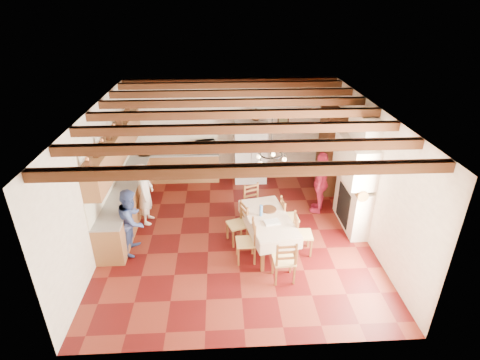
# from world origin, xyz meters

# --- Properties ---
(floor) EXTENTS (6.00, 6.50, 0.02)m
(floor) POSITION_xyz_m (0.00, 0.00, -0.01)
(floor) COLOR #450A0A
(floor) RESTS_ON ground
(ceiling) EXTENTS (6.00, 6.50, 0.02)m
(ceiling) POSITION_xyz_m (0.00, 0.00, 3.01)
(ceiling) COLOR silver
(ceiling) RESTS_ON ground
(wall_back) EXTENTS (6.00, 0.02, 3.00)m
(wall_back) POSITION_xyz_m (0.00, 3.26, 1.50)
(wall_back) COLOR beige
(wall_back) RESTS_ON ground
(wall_front) EXTENTS (6.00, 0.02, 3.00)m
(wall_front) POSITION_xyz_m (0.00, -3.26, 1.50)
(wall_front) COLOR beige
(wall_front) RESTS_ON ground
(wall_left) EXTENTS (0.02, 6.50, 3.00)m
(wall_left) POSITION_xyz_m (-3.01, 0.00, 1.50)
(wall_left) COLOR beige
(wall_left) RESTS_ON ground
(wall_right) EXTENTS (0.02, 6.50, 3.00)m
(wall_right) POSITION_xyz_m (3.01, 0.00, 1.50)
(wall_right) COLOR beige
(wall_right) RESTS_ON ground
(ceiling_beams) EXTENTS (6.00, 6.30, 0.16)m
(ceiling_beams) POSITION_xyz_m (0.00, 0.00, 2.91)
(ceiling_beams) COLOR #391F0C
(ceiling_beams) RESTS_ON ground
(lower_cabinets_left) EXTENTS (0.60, 4.30, 0.86)m
(lower_cabinets_left) POSITION_xyz_m (-2.70, 1.05, 0.43)
(lower_cabinets_left) COLOR brown
(lower_cabinets_left) RESTS_ON ground
(lower_cabinets_back) EXTENTS (2.30, 0.60, 0.86)m
(lower_cabinets_back) POSITION_xyz_m (-1.55, 2.95, 0.43)
(lower_cabinets_back) COLOR brown
(lower_cabinets_back) RESTS_ON ground
(countertop_left) EXTENTS (0.62, 4.30, 0.04)m
(countertop_left) POSITION_xyz_m (-2.70, 1.05, 0.88)
(countertop_left) COLOR slate
(countertop_left) RESTS_ON lower_cabinets_left
(countertop_back) EXTENTS (2.34, 0.62, 0.04)m
(countertop_back) POSITION_xyz_m (-1.55, 2.95, 0.88)
(countertop_back) COLOR slate
(countertop_back) RESTS_ON lower_cabinets_back
(backsplash_left) EXTENTS (0.03, 4.30, 0.60)m
(backsplash_left) POSITION_xyz_m (-2.98, 1.05, 1.20)
(backsplash_left) COLOR white
(backsplash_left) RESTS_ON ground
(backsplash_back) EXTENTS (2.30, 0.03, 0.60)m
(backsplash_back) POSITION_xyz_m (-1.55, 3.23, 1.20)
(backsplash_back) COLOR white
(backsplash_back) RESTS_ON ground
(upper_cabinets) EXTENTS (0.35, 4.20, 0.70)m
(upper_cabinets) POSITION_xyz_m (-2.83, 1.05, 1.85)
(upper_cabinets) COLOR brown
(upper_cabinets) RESTS_ON ground
(fireplace) EXTENTS (0.56, 1.60, 2.80)m
(fireplace) POSITION_xyz_m (2.72, 0.20, 1.40)
(fireplace) COLOR beige
(fireplace) RESTS_ON ground
(wall_picture) EXTENTS (0.34, 0.03, 0.42)m
(wall_picture) POSITION_xyz_m (1.55, 3.23, 1.85)
(wall_picture) COLOR black
(wall_picture) RESTS_ON ground
(refrigerator) EXTENTS (0.95, 0.78, 1.88)m
(refrigerator) POSITION_xyz_m (0.55, 2.85, 0.94)
(refrigerator) COLOR silver
(refrigerator) RESTS_ON floor
(hutch) EXTENTS (0.61, 1.30, 2.29)m
(hutch) POSITION_xyz_m (2.75, 2.20, 1.15)
(hutch) COLOR #3B2913
(hutch) RESTS_ON floor
(dining_table) EXTENTS (1.21, 1.89, 0.77)m
(dining_table) POSITION_xyz_m (0.67, -0.57, 0.69)
(dining_table) COLOR white
(dining_table) RESTS_ON floor
(chandelier) EXTENTS (0.47, 0.47, 0.03)m
(chandelier) POSITION_xyz_m (0.67, -0.57, 2.25)
(chandelier) COLOR black
(chandelier) RESTS_ON ground
(chair_left_near) EXTENTS (0.42, 0.44, 0.96)m
(chair_left_near) POSITION_xyz_m (0.15, -1.03, 0.48)
(chair_left_near) COLOR brown
(chair_left_near) RESTS_ON floor
(chair_left_far) EXTENTS (0.52, 0.53, 0.96)m
(chair_left_far) POSITION_xyz_m (-0.00, -0.36, 0.48)
(chair_left_far) COLOR brown
(chair_left_far) RESTS_ON floor
(chair_right_near) EXTENTS (0.42, 0.44, 0.96)m
(chair_right_near) POSITION_xyz_m (1.40, -0.82, 0.48)
(chair_right_near) COLOR brown
(chair_right_near) RESTS_ON floor
(chair_right_far) EXTENTS (0.43, 0.45, 0.96)m
(chair_right_far) POSITION_xyz_m (1.23, -0.13, 0.48)
(chair_right_far) COLOR brown
(chair_right_far) RESTS_ON floor
(chair_end_near) EXTENTS (0.44, 0.42, 0.96)m
(chair_end_near) POSITION_xyz_m (0.86, -1.67, 0.48)
(chair_end_near) COLOR brown
(chair_end_near) RESTS_ON floor
(chair_end_far) EXTENTS (0.54, 0.53, 0.96)m
(chair_end_far) POSITION_xyz_m (0.46, 0.49, 0.48)
(chair_end_far) COLOR brown
(chair_end_far) RESTS_ON floor
(person_man) EXTENTS (0.41, 0.59, 1.58)m
(person_man) POSITION_xyz_m (-2.17, 0.61, 0.79)
(person_man) COLOR white
(person_man) RESTS_ON floor
(person_woman_blue) EXTENTS (0.64, 0.79, 1.50)m
(person_woman_blue) POSITION_xyz_m (-2.28, -0.53, 0.75)
(person_woman_blue) COLOR #3A4D8C
(person_woman_blue) RESTS_ON floor
(person_woman_red) EXTENTS (0.76, 1.04, 1.64)m
(person_woman_red) POSITION_xyz_m (2.19, 0.91, 0.82)
(person_woman_red) COLOR #B11E3D
(person_woman_red) RESTS_ON floor
(microwave) EXTENTS (0.64, 0.51, 0.32)m
(microwave) POSITION_xyz_m (-0.76, 2.95, 1.06)
(microwave) COLOR silver
(microwave) RESTS_ON countertop_back
(fridge_vase) EXTENTS (0.33, 0.33, 0.32)m
(fridge_vase) POSITION_xyz_m (0.69, 2.85, 2.04)
(fridge_vase) COLOR #3B2913
(fridge_vase) RESTS_ON refrigerator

